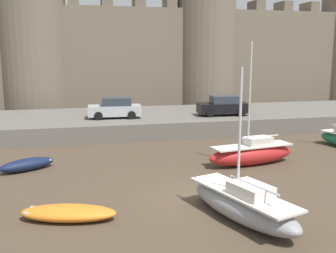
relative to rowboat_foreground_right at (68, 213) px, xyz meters
The scene contains 9 objects.
ground_plane 5.64m from the rowboat_foreground_right, ahead, with size 160.00×160.00×0.00m, color #4C3D2D.
quay_road 18.60m from the rowboat_foreground_right, 72.62° to the left, with size 66.33×10.00×1.26m, color #666059.
castle 29.16m from the rowboat_foreground_right, 78.69° to the left, with size 61.63×7.30×19.47m.
rowboat_foreground_right is the anchor object (origin of this frame).
sailboat_foreground_left 11.50m from the rowboat_foreground_right, 28.57° to the left, with size 5.57×2.24×6.91m.
rowboat_near_channel_left 7.52m from the rowboat_foreground_right, 107.71° to the left, with size 3.11×2.26×0.67m.
sailboat_midflat_left 6.63m from the rowboat_foreground_right, 13.05° to the right, with size 3.26×5.83×5.76m.
car_quay_centre_west 19.84m from the rowboat_foreground_right, 51.91° to the left, with size 4.20×2.08×1.62m.
car_quay_centre_east 16.63m from the rowboat_foreground_right, 78.14° to the left, with size 4.20×2.08×1.62m.
Camera 1 is at (-5.06, -15.50, 6.22)m, focal length 42.00 mm.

